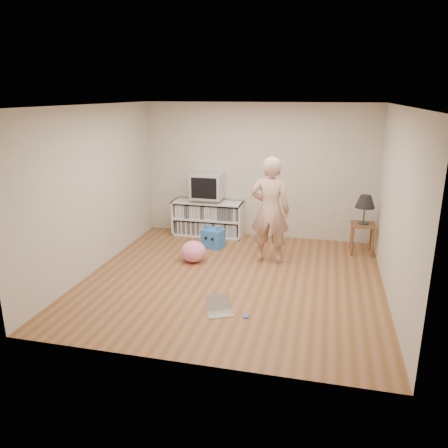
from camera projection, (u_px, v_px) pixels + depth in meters
name	position (u px, v px, depth m)	size (l,w,h in m)	color
ground	(233.00, 279.00, 6.75)	(4.50, 4.50, 0.00)	brown
walls	(233.00, 197.00, 6.37)	(4.52, 4.52, 2.60)	beige
ceiling	(234.00, 105.00, 6.00)	(4.50, 4.50, 0.01)	white
media_unit	(208.00, 218.00, 8.76)	(1.40, 0.45, 0.70)	white
dvd_deck	(208.00, 200.00, 8.63)	(0.45, 0.35, 0.07)	gray
crt_tv	(207.00, 186.00, 8.54)	(0.60, 0.53, 0.50)	#AFAFB4
side_table	(362.00, 231.00, 7.72)	(0.42, 0.42, 0.55)	brown
table_lamp	(365.00, 202.00, 7.57)	(0.34, 0.34, 0.52)	#333333
person	(270.00, 210.00, 7.22)	(0.66, 0.43, 1.80)	tan
laptop	(219.00, 308.00, 5.72)	(0.40, 0.37, 0.22)	silver
playing_cards	(246.00, 316.00, 5.61)	(0.07, 0.09, 0.02)	#4362B3
plush_blue	(213.00, 238.00, 8.10)	(0.43, 0.38, 0.42)	blue
plush_pink	(193.00, 251.00, 7.40)	(0.43, 0.43, 0.36)	pink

